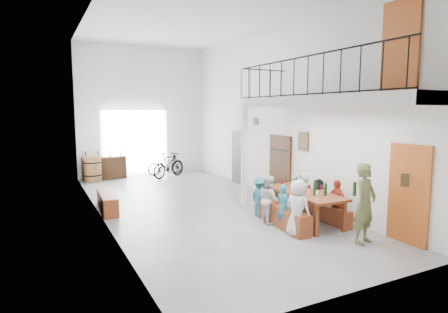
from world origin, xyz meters
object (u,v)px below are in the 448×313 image
serving_counter (104,168)px  side_bench (107,202)px  host_standing (365,204)px  oak_barrel (93,169)px  bicycle_near (165,165)px  tasting_table (304,195)px  bench_inner (281,216)px

serving_counter → side_bench: bearing=-102.7°
side_bench → host_standing: bearing=-49.1°
oak_barrel → bicycle_near: (3.06, 0.22, -0.07)m
serving_counter → bicycle_near: bearing=-5.4°
tasting_table → host_standing: (0.20, -1.73, 0.15)m
side_bench → serving_counter: serving_counter is taller
tasting_table → oak_barrel: size_ratio=2.33×
host_standing → oak_barrel: bearing=96.3°
bicycle_near → host_standing: bearing=178.5°
bench_inner → host_standing: bearing=-59.5°
bench_inner → serving_counter: 8.82m
bench_inner → serving_counter: serving_counter is taller
bench_inner → bicycle_near: bearing=96.2°
host_standing → tasting_table: bearing=80.2°
bicycle_near → serving_counter: bearing=81.3°
tasting_table → bench_inner: size_ratio=1.09×
tasting_table → oak_barrel: bearing=118.1°
serving_counter → bicycle_near: size_ratio=1.02×
oak_barrel → bicycle_near: size_ratio=0.61×
bench_inner → host_standing: (0.86, -1.78, 0.60)m
tasting_table → serving_counter: 9.09m
side_bench → host_standing: size_ratio=1.06×
tasting_table → bicycle_near: 8.41m
host_standing → serving_counter: bearing=93.3°
tasting_table → bench_inner: 0.80m
tasting_table → oak_barrel: (-3.93, 8.14, -0.20)m
side_bench → host_standing: 6.74m
tasting_table → bicycle_near: bearing=98.3°
serving_counter → bench_inner: bearing=-75.8°
serving_counter → bicycle_near: serving_counter is taller
oak_barrel → host_standing: 10.71m
serving_counter → host_standing: 10.79m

